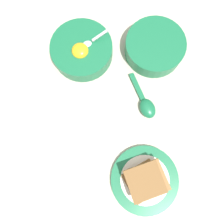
% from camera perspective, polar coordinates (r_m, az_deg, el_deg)
% --- Properties ---
extents(ground_plane, '(3.00, 3.00, 0.00)m').
position_cam_1_polar(ground_plane, '(0.65, 18.80, 4.17)').
color(ground_plane, beige).
extents(egg_bowl, '(0.17, 0.17, 0.08)m').
position_cam_1_polar(egg_bowl, '(0.64, -7.85, 15.72)').
color(egg_bowl, '#196B42').
rests_on(egg_bowl, ground_plane).
extents(toast_plate, '(0.18, 0.18, 0.01)m').
position_cam_1_polar(toast_plate, '(0.60, 8.51, -17.09)').
color(toast_plate, '#196B42').
rests_on(toast_plate, ground_plane).
extents(toast_sandwich, '(0.10, 0.09, 0.05)m').
position_cam_1_polar(toast_sandwich, '(0.57, 8.75, -17.35)').
color(toast_sandwich, brown).
rests_on(toast_sandwich, toast_plate).
extents(soup_spoon, '(0.04, 0.14, 0.03)m').
position_cam_1_polar(soup_spoon, '(0.61, 8.74, 2.06)').
color(soup_spoon, '#196B42').
rests_on(soup_spoon, ground_plane).
extents(congee_bowl, '(0.17, 0.17, 0.05)m').
position_cam_1_polar(congee_bowl, '(0.65, 11.11, 16.37)').
color(congee_bowl, '#196B42').
rests_on(congee_bowl, ground_plane).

